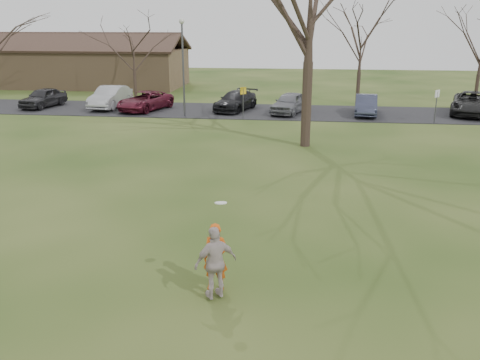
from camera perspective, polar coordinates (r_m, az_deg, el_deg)
name	(u,v)px	position (r m, az deg, el deg)	size (l,w,h in m)	color
ground	(219,291)	(12.18, -2.34, -12.40)	(120.00, 120.00, 0.00)	#1E380F
parking_strip	(276,112)	(35.98, 4.11, 7.67)	(62.00, 6.50, 0.04)	black
player_defender	(216,257)	(11.91, -2.75, -8.71)	(0.59, 0.39, 1.63)	#C34B10
car_0	(43,98)	(40.40, -21.29, 8.64)	(1.66, 4.12, 1.40)	#27272A
car_1	(110,97)	(38.58, -14.38, 9.04)	(1.66, 4.75, 1.56)	#A2A3A8
car_2	(145,101)	(36.96, -10.64, 8.75)	(2.20, 4.78, 1.33)	#581425
car_3	(236,101)	(36.32, -0.49, 8.91)	(1.88, 4.63, 1.34)	black
car_4	(290,103)	(35.27, 5.61, 8.64)	(1.68, 4.18, 1.42)	slate
car_5	(366,105)	(35.51, 14.01, 8.20)	(1.42, 4.06, 1.34)	#33374C
car_6	(472,103)	(37.96, 24.68, 7.85)	(2.53, 5.49, 1.52)	black
catching_play	(216,262)	(11.44, -2.77, -9.26)	(1.06, 0.89, 2.27)	#B7A8A4
building	(80,66)	(53.26, -17.57, 12.14)	(20.60, 8.50, 5.14)	#8C6D4C
lamp_post	(183,56)	(33.90, -6.46, 13.74)	(0.34, 0.34, 6.27)	#47474C
sign_yellow	(243,97)	(32.97, 0.36, 9.34)	(0.35, 0.35, 2.08)	#47474C
sign_white	(437,100)	(33.77, 21.26, 8.37)	(0.35, 0.35, 2.08)	#47474C
big_tree	(311,1)	(25.45, 7.96, 19.35)	(9.00, 9.00, 14.00)	#352821
small_tree_row	(338,52)	(40.63, 11.00, 14.01)	(55.00, 5.90, 8.50)	#352821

